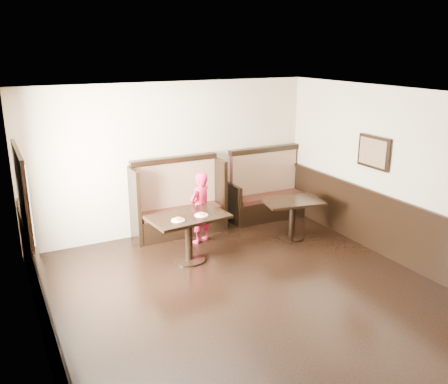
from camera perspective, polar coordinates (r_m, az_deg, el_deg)
ground at (r=6.46m, az=5.90°, el=-14.67°), size 7.00×7.00×0.00m
room_shell at (r=6.21m, az=2.32°, el=-8.91°), size 7.00×7.00×7.00m
booth_main at (r=8.91m, az=-5.55°, el=-1.74°), size 1.75×0.72×1.45m
booth_neighbor at (r=9.76m, az=5.15°, el=-0.31°), size 1.65×0.72×1.45m
table_main at (r=7.71m, az=-4.31°, el=-4.13°), size 1.31×0.90×0.79m
table_neighbor at (r=8.73m, az=8.22°, el=-2.12°), size 1.16×0.87×0.73m
child at (r=8.43m, az=-2.88°, el=-1.90°), size 0.56×0.48×1.30m
pizza_plate_left at (r=7.44m, az=-5.55°, el=-3.32°), size 0.22×0.22×0.04m
pizza_plate_right at (r=7.63m, az=-2.75°, el=-2.72°), size 0.22×0.22×0.04m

